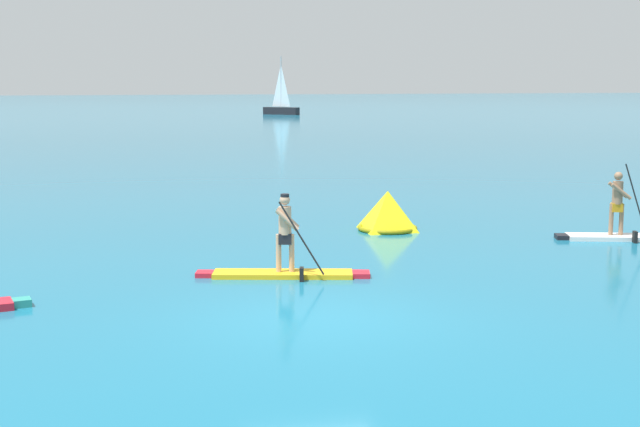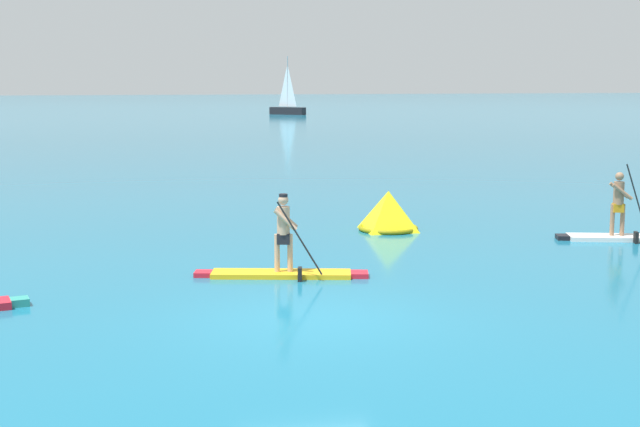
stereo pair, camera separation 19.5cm
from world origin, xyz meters
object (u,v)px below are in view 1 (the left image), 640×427
object	(u,v)px
paddleboarder_far_right	(617,226)
paddleboarder_mid_center	(285,260)
race_marker_buoy	(388,213)
sailboat_right_horizon	(281,106)

from	to	relation	value
paddleboarder_far_right	paddleboarder_mid_center	bearing A→B (deg)	-149.72
paddleboarder_mid_center	race_marker_buoy	world-z (taller)	paddleboarder_mid_center
paddleboarder_mid_center	paddleboarder_far_right	xyz separation A→B (m)	(9.05, 2.06, -0.00)
race_marker_buoy	paddleboarder_far_right	bearing A→B (deg)	-28.29
paddleboarder_mid_center	sailboat_right_horizon	bearing A→B (deg)	93.07
paddleboarder_far_right	sailboat_right_horizon	xyz separation A→B (m)	(8.31, 80.42, 0.64)
paddleboarder_mid_center	sailboat_right_horizon	xyz separation A→B (m)	(17.36, 82.48, 0.64)
race_marker_buoy	sailboat_right_horizon	xyz separation A→B (m)	(13.48, 77.63, 0.51)
paddleboarder_mid_center	race_marker_buoy	distance (m)	6.20
paddleboarder_mid_center	paddleboarder_far_right	size ratio (longest dim) A/B	1.18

